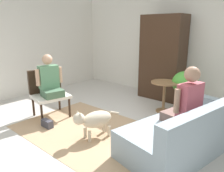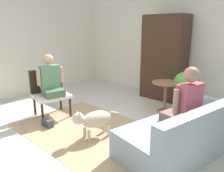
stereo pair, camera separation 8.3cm
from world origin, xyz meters
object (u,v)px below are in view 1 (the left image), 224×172
handbag (47,124)px  couch (187,132)px  person_on_armchair (50,80)px  dog (94,120)px  armchair (48,89)px  person_on_couch (186,102)px  potted_plant (185,85)px  armoire_cabinet (162,58)px  round_end_table (164,91)px

handbag → couch: bearing=23.0°
person_on_armchair → dog: bearing=-2.0°
armchair → person_on_armchair: person_on_armchair is taller
armchair → handbag: 0.79m
couch → dog: bearing=-153.4°
person_on_couch → potted_plant: size_ratio=0.96×
couch → armoire_cabinet: (-1.53, 2.01, 0.77)m
person_on_couch → armoire_cabinet: (-1.49, 2.03, 0.29)m
couch → armchair: bearing=-168.3°
armchair → round_end_table: size_ratio=1.42×
person_on_couch → round_end_table: size_ratio=1.27×
round_end_table → armchair: bearing=-135.4°
armchair → dog: (1.44, -0.08, -0.23)m
round_end_table → potted_plant: potted_plant is taller
armoire_cabinet → person_on_armchair: bearing=-111.8°
potted_plant → armoire_cabinet: 1.12m
couch → person_on_couch: size_ratio=2.49×
person_on_armchair → armoire_cabinet: armoire_cabinet is taller
armoire_cabinet → handbag: bearing=-103.2°
handbag → round_end_table: bearing=59.4°
couch → person_on_armchair: bearing=-166.9°
armchair → dog: 1.46m
armchair → handbag: size_ratio=3.91×
round_end_table → dog: 1.83m
couch → potted_plant: size_ratio=2.39×
couch → dog: size_ratio=2.58×
handbag → person_on_couch: bearing=23.0°
armchair → round_end_table: 2.45m
round_end_table → handbag: 2.47m
person_on_armchair → dog: (1.29, -0.04, -0.47)m
potted_plant → armoire_cabinet: armoire_cabinet is taller
couch → potted_plant: (-0.67, 1.46, 0.32)m
couch → armchair: 2.80m
dog → round_end_table: bearing=80.5°
dog → potted_plant: potted_plant is taller
person_on_couch → round_end_table: bearing=129.0°
round_end_table → dog: bearing=-99.5°
person_on_armchair → handbag: person_on_armchair is taller
couch → round_end_table: size_ratio=3.17×
couch → handbag: 2.43m
potted_plant → round_end_table: bearing=-135.5°
couch → handbag: size_ratio=8.76×
couch → person_on_couch: (-0.04, -0.02, 0.48)m
couch → potted_plant: potted_plant is taller
round_end_table → couch: bearing=-49.4°
armchair → dog: bearing=-3.1°
person_on_couch → person_on_armchair: (-2.53, -0.58, 0.03)m
armoire_cabinet → dog: bearing=-84.8°
round_end_table → handbag: round_end_table is taller
person_on_couch → armoire_cabinet: size_ratio=0.41×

